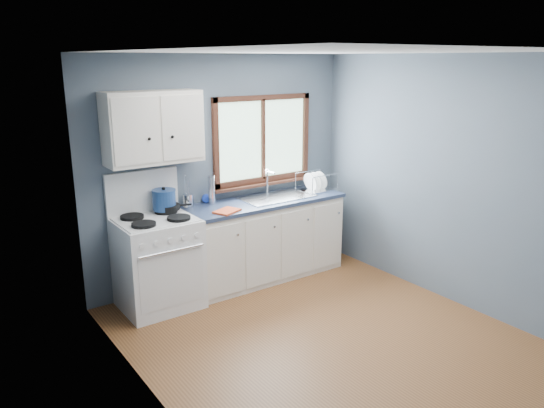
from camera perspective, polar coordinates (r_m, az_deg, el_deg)
floor at (r=4.99m, az=5.67°, el=-14.22°), size 3.20×3.60×0.02m
ceiling at (r=4.34m, az=6.57°, el=16.12°), size 3.20×3.60×0.02m
wall_back at (r=5.94m, az=-5.46°, el=3.69°), size 3.20×0.02×2.50m
wall_front at (r=3.43m, az=26.49°, el=-6.76°), size 3.20×0.02×2.50m
wall_left at (r=3.69m, az=-13.19°, el=-3.99°), size 0.02×3.60×2.50m
wall_right at (r=5.66m, az=18.48°, el=2.39°), size 0.02×3.60×2.50m
gas_range at (r=5.46m, az=-12.20°, el=-5.94°), size 0.76×0.69×1.36m
base_cabinets at (r=6.09m, az=-0.86°, el=-4.17°), size 1.85×0.60×0.88m
countertop at (r=5.94m, az=-0.87°, el=0.29°), size 1.89×0.64×0.04m
sink at (r=6.05m, az=0.53°, el=0.17°), size 0.84×0.46×0.44m
window at (r=6.15m, az=-0.98°, el=6.29°), size 1.36×0.10×1.03m
upper_cabinets at (r=5.32m, az=-12.65°, el=8.03°), size 0.95×0.35×0.70m
skillet at (r=5.51m, az=-11.15°, el=-0.31°), size 0.40×0.29×0.05m
stockpot at (r=5.48m, az=-11.53°, el=0.48°), size 0.27×0.27×0.24m
utensil_crock at (r=5.68m, az=-9.01°, el=0.37°), size 0.14×0.14×0.36m
thermos at (r=5.74m, az=-6.52°, el=1.50°), size 0.09×0.09×0.32m
soap_bottle at (r=5.80m, az=-7.12°, el=1.17°), size 0.12×0.12×0.23m
dish_towel at (r=5.47m, az=-4.87°, el=-0.76°), size 0.32×0.28×0.02m
dish_rack at (r=6.38m, az=4.76°, el=2.02°), size 0.44×0.34×0.22m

